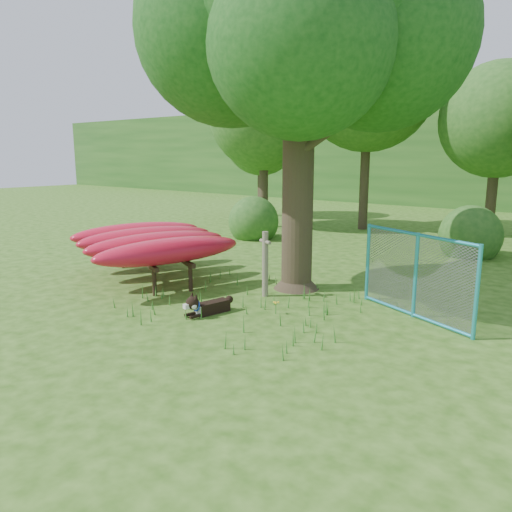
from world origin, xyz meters
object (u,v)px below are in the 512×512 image
Objects in this scene: oak_tree at (299,19)px; husky_dog at (206,306)px; kayak_rack at (152,241)px; fence_section at (416,275)px.

husky_dog is (-0.20, -2.64, -5.48)m from oak_tree.
husky_dog is (2.95, -1.21, -0.75)m from kayak_rack.
husky_dog is 3.89m from fence_section.
fence_section is at bearing -6.55° from oak_tree.
husky_dog is 0.40× the size of fence_section.
fence_section is (2.87, -0.33, -4.85)m from oak_tree.
kayak_rack is (-3.15, -1.43, -4.73)m from oak_tree.
kayak_rack reaches higher than husky_dog.
kayak_rack is at bearing -146.53° from fence_section.
kayak_rack is at bearing 168.70° from husky_dog.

